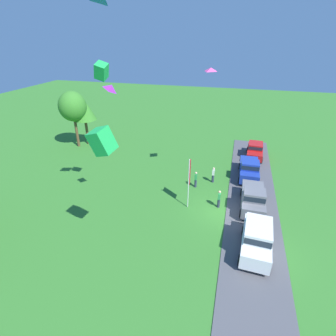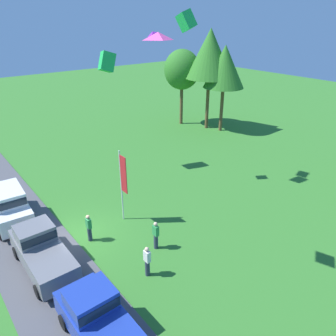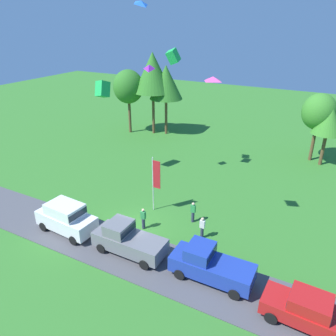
{
  "view_description": "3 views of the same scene",
  "coord_description": "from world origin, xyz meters",
  "px_view_note": "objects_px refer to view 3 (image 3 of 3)",
  "views": [
    {
      "loc": [
        -19.1,
        -0.22,
        13.79
      ],
      "look_at": [
        0.8,
        5.16,
        3.23
      ],
      "focal_mm": 28.0,
      "sensor_mm": 36.0,
      "label": 1
    },
    {
      "loc": [
        15.46,
        -5.57,
        11.84
      ],
      "look_at": [
        0.53,
        6.28,
        2.88
      ],
      "focal_mm": 35.0,
      "sensor_mm": 36.0,
      "label": 2
    },
    {
      "loc": [
        11.95,
        -16.82,
        14.48
      ],
      "look_at": [
        0.17,
        5.27,
        2.97
      ],
      "focal_mm": 35.0,
      "sensor_mm": 36.0,
      "label": 3
    }
  ],
  "objects_px": {
    "tree_far_left": "(153,73)",
    "car_suv_by_flagpole": "(66,217)",
    "person_on_lawn": "(193,212)",
    "kite_box_topmost": "(173,56)",
    "car_pickup_mid_row": "(127,239)",
    "tree_far_right": "(128,87)",
    "person_beside_suv": "(143,218)",
    "tree_lone_near": "(319,112)",
    "tree_right_of_center": "(166,82)",
    "tree_left_of_center": "(329,119)",
    "kite_diamond_trailing_tail": "(141,3)",
    "car_sedan_far_end": "(307,309)",
    "car_pickup_near_entrance": "(209,264)",
    "person_watching_sky": "(202,228)",
    "flag_banner": "(155,178)",
    "kite_diamond_low_drifter": "(213,79)",
    "kite_box_high_right": "(103,89)",
    "kite_diamond_mid_center": "(149,67)"
  },
  "relations": [
    {
      "from": "tree_far_left",
      "to": "car_suv_by_flagpole",
      "type": "bearing_deg",
      "value": -75.31
    },
    {
      "from": "person_on_lawn",
      "to": "kite_box_topmost",
      "type": "relative_size",
      "value": 1.59
    },
    {
      "from": "car_pickup_mid_row",
      "to": "tree_far_left",
      "type": "relative_size",
      "value": 0.47
    },
    {
      "from": "tree_far_right",
      "to": "kite_box_topmost",
      "type": "xyz_separation_m",
      "value": [
        11.64,
        -9.76,
        5.26
      ]
    },
    {
      "from": "person_beside_suv",
      "to": "tree_lone_near",
      "type": "height_order",
      "value": "tree_lone_near"
    },
    {
      "from": "car_pickup_mid_row",
      "to": "tree_right_of_center",
      "type": "bearing_deg",
      "value": 112.46
    },
    {
      "from": "car_pickup_mid_row",
      "to": "tree_far_right",
      "type": "bearing_deg",
      "value": 123.62
    },
    {
      "from": "tree_right_of_center",
      "to": "tree_left_of_center",
      "type": "relative_size",
      "value": 1.37
    },
    {
      "from": "tree_far_right",
      "to": "kite_diamond_trailing_tail",
      "type": "bearing_deg",
      "value": -49.77
    },
    {
      "from": "kite_diamond_trailing_tail",
      "to": "car_sedan_far_end",
      "type": "bearing_deg",
      "value": -33.64
    },
    {
      "from": "car_pickup_mid_row",
      "to": "tree_right_of_center",
      "type": "distance_m",
      "value": 25.9
    },
    {
      "from": "car_pickup_mid_row",
      "to": "tree_lone_near",
      "type": "distance_m",
      "value": 24.89
    },
    {
      "from": "car_suv_by_flagpole",
      "to": "person_on_lawn",
      "type": "relative_size",
      "value": 2.76
    },
    {
      "from": "car_pickup_mid_row",
      "to": "tree_far_right",
      "type": "height_order",
      "value": "tree_far_right"
    },
    {
      "from": "car_pickup_near_entrance",
      "to": "tree_far_left",
      "type": "distance_m",
      "value": 29.01
    },
    {
      "from": "person_on_lawn",
      "to": "tree_left_of_center",
      "type": "height_order",
      "value": "tree_left_of_center"
    },
    {
      "from": "person_on_lawn",
      "to": "tree_far_right",
      "type": "bearing_deg",
      "value": 136.03
    },
    {
      "from": "person_watching_sky",
      "to": "person_on_lawn",
      "type": "xyz_separation_m",
      "value": [
        -1.42,
        1.57,
        0.0
      ]
    },
    {
      "from": "flag_banner",
      "to": "kite_diamond_low_drifter",
      "type": "xyz_separation_m",
      "value": [
        4.6,
        -0.69,
        8.12
      ]
    },
    {
      "from": "person_beside_suv",
      "to": "kite_diamond_low_drifter",
      "type": "relative_size",
      "value": 1.64
    },
    {
      "from": "flag_banner",
      "to": "kite_box_high_right",
      "type": "bearing_deg",
      "value": 154.56
    },
    {
      "from": "kite_diamond_mid_center",
      "to": "person_on_lawn",
      "type": "bearing_deg",
      "value": -36.22
    },
    {
      "from": "kite_diamond_trailing_tail",
      "to": "kite_box_topmost",
      "type": "bearing_deg",
      "value": 34.54
    },
    {
      "from": "car_pickup_near_entrance",
      "to": "tree_right_of_center",
      "type": "relative_size",
      "value": 0.55
    },
    {
      "from": "tree_far_right",
      "to": "flag_banner",
      "type": "relative_size",
      "value": 1.8
    },
    {
      "from": "car_sedan_far_end",
      "to": "kite_box_high_right",
      "type": "height_order",
      "value": "kite_box_high_right"
    },
    {
      "from": "tree_right_of_center",
      "to": "flag_banner",
      "type": "height_order",
      "value": "tree_right_of_center"
    },
    {
      "from": "car_sedan_far_end",
      "to": "person_on_lawn",
      "type": "xyz_separation_m",
      "value": [
        -8.97,
        5.88,
        -0.16
      ]
    },
    {
      "from": "person_beside_suv",
      "to": "kite_box_high_right",
      "type": "relative_size",
      "value": 1.27
    },
    {
      "from": "tree_far_right",
      "to": "tree_right_of_center",
      "type": "height_order",
      "value": "tree_right_of_center"
    },
    {
      "from": "person_on_lawn",
      "to": "kite_box_topmost",
      "type": "xyz_separation_m",
      "value": [
        -5.07,
        6.35,
        10.6
      ]
    },
    {
      "from": "car_sedan_far_end",
      "to": "kite_diamond_trailing_tail",
      "type": "height_order",
      "value": "kite_diamond_trailing_tail"
    },
    {
      "from": "car_suv_by_flagpole",
      "to": "flag_banner",
      "type": "distance_m",
      "value": 7.29
    },
    {
      "from": "car_sedan_far_end",
      "to": "tree_far_left",
      "type": "bearing_deg",
      "value": 134.29
    },
    {
      "from": "tree_lone_near",
      "to": "kite_diamond_mid_center",
      "type": "distance_m",
      "value": 18.92
    },
    {
      "from": "person_on_lawn",
      "to": "kite_diamond_mid_center",
      "type": "xyz_separation_m",
      "value": [
        -6.63,
        4.85,
        9.78
      ]
    },
    {
      "from": "tree_right_of_center",
      "to": "flag_banner",
      "type": "bearing_deg",
      "value": -64.07
    },
    {
      "from": "tree_far_left",
      "to": "kite_diamond_low_drifter",
      "type": "bearing_deg",
      "value": -50.28
    },
    {
      "from": "person_beside_suv",
      "to": "tree_right_of_center",
      "type": "bearing_deg",
      "value": 114.01
    },
    {
      "from": "kite_diamond_mid_center",
      "to": "tree_right_of_center",
      "type": "bearing_deg",
      "value": 112.48
    },
    {
      "from": "car_pickup_near_entrance",
      "to": "flag_banner",
      "type": "distance_m",
      "value": 8.69
    },
    {
      "from": "tree_left_of_center",
      "to": "kite_diamond_trailing_tail",
      "type": "xyz_separation_m",
      "value": [
        -14.9,
        -11.65,
        10.55
      ]
    },
    {
      "from": "flag_banner",
      "to": "kite_diamond_trailing_tail",
      "type": "xyz_separation_m",
      "value": [
        -3.84,
        4.8,
        12.61
      ]
    },
    {
      "from": "car_sedan_far_end",
      "to": "person_watching_sky",
      "type": "relative_size",
      "value": 2.62
    },
    {
      "from": "kite_box_topmost",
      "to": "flag_banner",
      "type": "bearing_deg",
      "value": -74.76
    },
    {
      "from": "car_pickup_mid_row",
      "to": "car_pickup_near_entrance",
      "type": "height_order",
      "value": "same"
    },
    {
      "from": "tree_far_left",
      "to": "kite_diamond_trailing_tail",
      "type": "bearing_deg",
      "value": -62.59
    },
    {
      "from": "car_sedan_far_end",
      "to": "person_watching_sky",
      "type": "height_order",
      "value": "car_sedan_far_end"
    },
    {
      "from": "car_suv_by_flagpole",
      "to": "tree_left_of_center",
      "type": "bearing_deg",
      "value": 55.21
    },
    {
      "from": "car_pickup_near_entrance",
      "to": "kite_box_high_right",
      "type": "distance_m",
      "value": 18.27
    }
  ]
}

